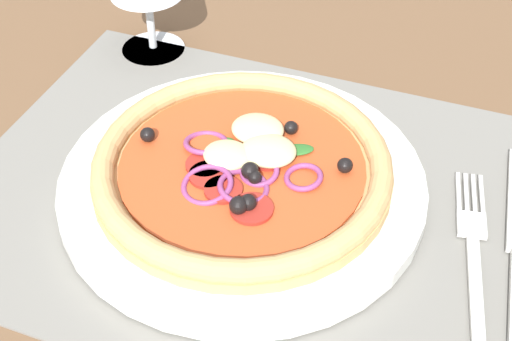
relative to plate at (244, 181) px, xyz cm
name	(u,v)px	position (x,y,z in cm)	size (l,w,h in cm)	color
ground_plane	(262,209)	(1.65, -0.31, -2.33)	(190.00, 140.00, 2.40)	brown
placemat	(262,196)	(1.65, -0.31, -0.93)	(48.01, 35.57, 0.40)	slate
plate	(244,181)	(0.00, 0.00, 0.00)	(29.09, 29.09, 1.47)	silver
pizza	(244,164)	(0.02, 0.00, 1.84)	(23.55, 23.55, 2.67)	tan
fork	(473,248)	(18.25, -0.28, -0.51)	(4.77, 17.97, 0.44)	silver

